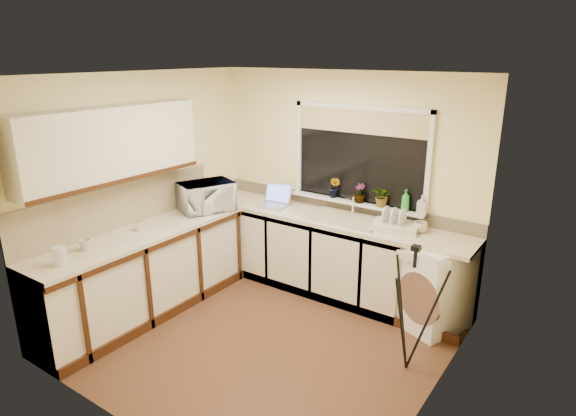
{
  "coord_description": "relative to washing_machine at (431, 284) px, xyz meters",
  "views": [
    {
      "loc": [
        2.55,
        -3.27,
        2.63
      ],
      "look_at": [
        -0.1,
        0.55,
        1.15
      ],
      "focal_mm": 30.68,
      "sensor_mm": 36.0,
      "label": 1
    }
  ],
  "objects": [
    {
      "name": "cup_left",
      "position": [
        -2.54,
        -2.06,
        0.51
      ],
      "size": [
        0.12,
        0.12,
        0.1
      ],
      "primitive_type": "imported",
      "rotation": [
        0.0,
        0.0,
        0.15
      ],
      "color": "#C2B3A0",
      "rests_on": "worktop_left"
    },
    {
      "name": "wall_back",
      "position": [
        -1.2,
        0.34,
        0.79
      ],
      "size": [
        3.2,
        0.0,
        3.2
      ],
      "primitive_type": "plane",
      "rotation": [
        1.57,
        0.0,
        0.0
      ],
      "color": "#FFEAAA",
      "rests_on": "ground"
    },
    {
      "name": "plant_b",
      "position": [
        -1.27,
        0.27,
        0.73
      ],
      "size": [
        0.14,
        0.12,
        0.24
      ],
      "primitive_type": "imported",
      "rotation": [
        0.0,
        0.0,
        -0.11
      ],
      "color": "#999999",
      "rests_on": "windowsill"
    },
    {
      "name": "glass_jug",
      "position": [
        -2.42,
        -2.38,
        0.55
      ],
      "size": [
        0.11,
        0.11,
        0.17
      ],
      "primitive_type": "cylinder",
      "color": "silver",
      "rests_on": "worktop_left"
    },
    {
      "name": "wall_right",
      "position": [
        0.4,
        -1.16,
        0.79
      ],
      "size": [
        0.0,
        3.0,
        3.0
      ],
      "primitive_type": "plane",
      "rotation": [
        1.57,
        0.0,
        -1.57
      ],
      "color": "#FFEAAA",
      "rests_on": "ground"
    },
    {
      "name": "upper_cabinet",
      "position": [
        -2.64,
        -1.61,
        1.36
      ],
      "size": [
        0.28,
        1.9,
        0.7
      ],
      "primitive_type": "cube",
      "color": "silver",
      "rests_on": "wall_left"
    },
    {
      "name": "laptop",
      "position": [
        -1.94,
        0.05,
        0.53
      ],
      "size": [
        0.38,
        0.37,
        0.24
      ],
      "rotation": [
        0.0,
        0.0,
        0.14
      ],
      "color": "#A4A4AC",
      "rests_on": "worktop_back"
    },
    {
      "name": "window_glass",
      "position": [
        -1.0,
        0.33,
        1.11
      ],
      "size": [
        1.5,
        0.02,
        1.0
      ],
      "primitive_type": "cube",
      "color": "black",
      "rests_on": "wall_back"
    },
    {
      "name": "plant_c",
      "position": [
        -0.95,
        0.26,
        0.72
      ],
      "size": [
        0.14,
        0.14,
        0.22
      ],
      "primitive_type": "imported",
      "rotation": [
        0.0,
        0.0,
        -0.15
      ],
      "color": "#999999",
      "rests_on": "windowsill"
    },
    {
      "name": "splashback_left",
      "position": [
        -2.79,
        -1.46,
        0.69
      ],
      "size": [
        0.02,
        2.4,
        0.45
      ],
      "primitive_type": "cube",
      "color": "beige",
      "rests_on": "wall_left"
    },
    {
      "name": "soap_bottle_clear",
      "position": [
        -0.25,
        0.26,
        0.71
      ],
      "size": [
        0.11,
        0.11,
        0.2
      ],
      "primitive_type": "imported",
      "rotation": [
        0.0,
        0.0,
        0.24
      ],
      "color": "#999999",
      "rests_on": "windowsill"
    },
    {
      "name": "dish_rack",
      "position": [
        -0.44,
        0.07,
        0.5
      ],
      "size": [
        0.51,
        0.43,
        0.07
      ],
      "primitive_type": "cube",
      "rotation": [
        0.0,
        0.0,
        0.24
      ],
      "color": "beige",
      "rests_on": "worktop_back"
    },
    {
      "name": "sink",
      "position": [
        -1.0,
        0.04,
        0.48
      ],
      "size": [
        0.82,
        0.46,
        0.03
      ],
      "primitive_type": "cube",
      "color": "tan",
      "rests_on": "worktop_back"
    },
    {
      "name": "tripod",
      "position": [
        0.11,
        -0.83,
        0.13
      ],
      "size": [
        0.73,
        0.73,
        1.14
      ],
      "primitive_type": null,
      "rotation": [
        0.0,
        0.0,
        0.38
      ],
      "color": "black",
      "rests_on": "floor"
    },
    {
      "name": "ceiling",
      "position": [
        -1.2,
        -1.16,
        2.01
      ],
      "size": [
        3.2,
        3.2,
        0.0
      ],
      "primitive_type": "plane",
      "rotation": [
        3.14,
        0.0,
        0.0
      ],
      "color": "white",
      "rests_on": "ground"
    },
    {
      "name": "faucet",
      "position": [
        -1.0,
        0.22,
        0.58
      ],
      "size": [
        0.03,
        0.03,
        0.24
      ],
      "primitive_type": "cylinder",
      "color": "silver",
      "rests_on": "worktop_back"
    },
    {
      "name": "floor",
      "position": [
        -1.2,
        -1.16,
        -0.44
      ],
      "size": [
        3.2,
        3.2,
        0.0
      ],
      "primitive_type": "plane",
      "color": "brown",
      "rests_on": "ground"
    },
    {
      "name": "windowsill",
      "position": [
        -1.0,
        0.27,
        0.6
      ],
      "size": [
        1.6,
        0.14,
        0.03
      ],
      "primitive_type": "cube",
      "color": "white",
      "rests_on": "wall_back"
    },
    {
      "name": "washing_machine",
      "position": [
        0.0,
        0.0,
        0.0
      ],
      "size": [
        0.8,
        0.79,
        0.87
      ],
      "primitive_type": "cube",
      "rotation": [
        0.0,
        0.0,
        -0.39
      ],
      "color": "white",
      "rests_on": "floor"
    },
    {
      "name": "steel_jar",
      "position": [
        -2.56,
        -1.44,
        0.51
      ],
      "size": [
        0.07,
        0.07,
        0.1
      ],
      "primitive_type": "cylinder",
      "color": "silver",
      "rests_on": "worktop_left"
    },
    {
      "name": "worktop_left",
      "position": [
        -2.5,
        -1.46,
        0.44
      ],
      "size": [
        0.6,
        2.4,
        0.04
      ],
      "primitive_type": "cube",
      "color": "beige",
      "rests_on": "base_cabinet_left"
    },
    {
      "name": "wall_front",
      "position": [
        -1.2,
        -2.66,
        0.79
      ],
      "size": [
        3.2,
        0.0,
        3.2
      ],
      "primitive_type": "plane",
      "rotation": [
        -1.57,
        0.0,
        0.0
      ],
      "color": "#FFEAAA",
      "rests_on": "ground"
    },
    {
      "name": "splashback_back",
      "position": [
        -1.2,
        0.33,
        0.53
      ],
      "size": [
        3.2,
        0.02,
        0.14
      ],
      "primitive_type": "cube",
      "color": "beige",
      "rests_on": "wall_back"
    },
    {
      "name": "microwave",
      "position": [
        -2.46,
        -0.55,
        0.63
      ],
      "size": [
        0.6,
        0.7,
        0.33
      ],
      "primitive_type": "imported",
      "rotation": [
        0.0,
        0.0,
        1.18
      ],
      "color": "white",
      "rests_on": "worktop_left"
    },
    {
      "name": "base_cabinet_back",
      "position": [
        -1.53,
        0.04,
        -0.01
      ],
      "size": [
        2.55,
        0.6,
        0.86
      ],
      "primitive_type": "cube",
      "color": "silver",
      "rests_on": "floor"
    },
    {
      "name": "kettle",
      "position": [
        -2.39,
        -0.65,
        0.57
      ],
      "size": [
        0.16,
        0.16,
        0.21
      ],
      "primitive_type": "cylinder",
      "color": "white",
      "rests_on": "worktop_left"
    },
    {
      "name": "cup_back",
      "position": [
        -0.2,
        0.13,
        0.52
      ],
      "size": [
        0.18,
        0.18,
        0.11
      ],
      "primitive_type": "imported",
      "rotation": [
        0.0,
        0.0,
        -0.34
      ],
      "color": "beige",
      "rests_on": "worktop_back"
    },
    {
      "name": "wall_left",
      "position": [
        -2.8,
        -1.16,
        0.79
      ],
      "size": [
        0.0,
        3.0,
        3.0
      ],
      "primitive_type": "plane",
      "rotation": [
        1.57,
        0.0,
        1.57
      ],
      "color": "#FFEAAA",
      "rests_on": "ground"
    },
    {
      "name": "base_cabinet_left",
      "position": [
        -2.5,
        -1.46,
        -0.01
      ],
      "size": [
        0.54,
        2.4,
        0.86
      ],
      "primitive_type": "cube",
      "color": "silver",
      "rests_on": "floor"
    },
    {
      "name": "soap_bottle_green",
      "position": [
        -0.43,
        0.27,
        0.73
      ],
      "size": [
        0.1,
        0.1,
        0.23
      ],
      "primitive_type": "imported",
      "rotation": [
        0.0,
        0.0,
        -0.1
      ],
      "color": "green",
      "rests_on": "windowsill"
    },
    {
      "name": "window_blind",
      "position": [
        -1.0,
        0.3,
        1.49
      ],
      "size": [
        1.5,
        0.02,
        0.25
      ],
      "primitive_type": "cube",
      "color": "tan",
      "rests_on": "wall_back"
    },
    {
      "name": "worktop_back",
      "position": [
        -1.2,
        0.04,
        0.44
      ],
      "size": [
        3.2,
        0.6,
        0.04
      ],
      "primitive_type": "cube",
      "color": "beige",
      "rests_on": "base_cabinet_back"
    },
    {
      "name": "plant_d",
      "position": [
        -0.68,
        0.26,
        0.73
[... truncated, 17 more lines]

